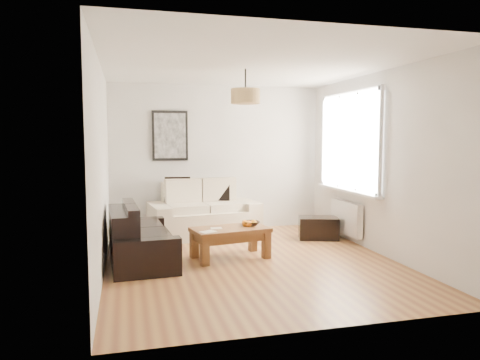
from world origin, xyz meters
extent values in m
plane|color=brown|center=(0.00, 0.00, 0.00)|extent=(4.50, 4.50, 0.00)
cube|color=white|center=(1.82, 0.80, 0.38)|extent=(0.10, 0.90, 0.52)
cylinder|color=tan|center=(0.00, 0.30, 2.23)|extent=(0.40, 0.40, 0.20)
cube|color=black|center=(1.45, 1.05, 0.18)|extent=(0.73, 0.58, 0.36)
cube|color=black|center=(-0.76, 2.00, 0.77)|extent=(0.45, 0.23, 0.43)
cube|color=black|center=(-0.04, 2.00, 0.76)|extent=(0.42, 0.20, 0.41)
imported|color=black|center=(0.09, 0.34, 0.45)|extent=(0.24, 0.24, 0.06)
sphere|color=orange|center=(0.04, 0.26, 0.46)|extent=(0.10, 0.10, 0.09)
sphere|color=orange|center=(0.13, 0.33, 0.46)|extent=(0.10, 0.10, 0.08)
sphere|color=orange|center=(0.00, 0.31, 0.46)|extent=(0.12, 0.12, 0.09)
cube|color=white|center=(-0.58, 0.04, 0.43)|extent=(0.24, 0.22, 0.01)
camera|label=1|loc=(-1.61, -5.74, 1.66)|focal=33.74mm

